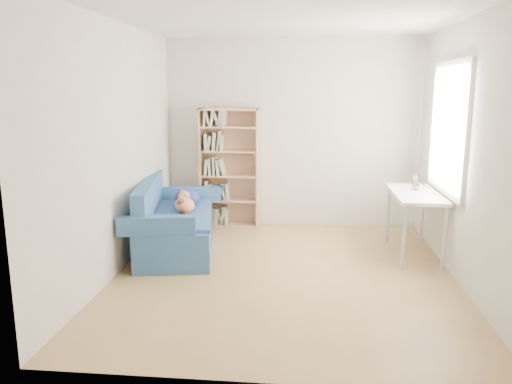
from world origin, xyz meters
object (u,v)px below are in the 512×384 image
sofa (174,224)px  desk (416,199)px  bookshelf (229,172)px  pen_cup (415,184)px

sofa → desk: sofa is taller
sofa → desk: bearing=-8.3°
sofa → bookshelf: bearing=56.5°
bookshelf → desk: (2.33, -1.07, -0.10)m
sofa → desk: 2.85m
bookshelf → pen_cup: size_ratio=9.36×
sofa → bookshelf: size_ratio=1.12×
bookshelf → desk: 2.57m
desk → pen_cup: (0.02, 0.16, 0.15)m
desk → pen_cup: size_ratio=6.42×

